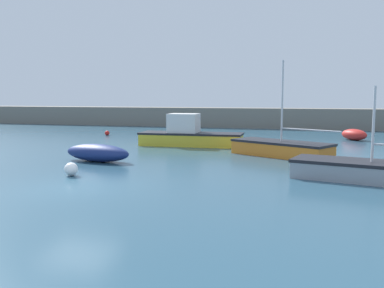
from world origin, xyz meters
TOP-DOWN VIEW (x-y plane):
  - ground_plane at (0.00, 0.00)m, footprint 120.00×120.00m
  - harbor_breakwater at (0.00, 29.69)m, footprint 65.32×2.99m
  - motorboat_with_cabin at (0.18, 12.99)m, footprint 6.55×2.24m
  - open_tender_yellow at (-2.20, 5.49)m, footprint 3.67×1.83m
  - sailboat_twin_hulled at (6.12, 9.73)m, footprint 5.61×4.16m
  - sailboat_short_mast at (9.78, 3.92)m, footprint 5.93×3.15m
  - fishing_dinghy_green at (10.51, 19.40)m, footprint 2.20×2.30m
  - mooring_buoy_red at (-8.05, 17.97)m, footprint 0.38×0.38m
  - mooring_buoy_white at (-1.40, 1.86)m, footprint 0.53×0.53m

SIDE VIEW (x-z plane):
  - ground_plane at x=0.00m, z-range -0.20..0.00m
  - mooring_buoy_red at x=-8.05m, z-range 0.00..0.38m
  - mooring_buoy_white at x=-1.40m, z-range 0.00..0.53m
  - sailboat_short_mast at x=9.78m, z-range -1.37..2.11m
  - fishing_dinghy_green at x=10.51m, z-range 0.00..0.79m
  - sailboat_twin_hulled at x=6.12m, z-range -2.06..2.87m
  - open_tender_yellow at x=-2.20m, z-range 0.00..0.84m
  - motorboat_with_cabin at x=0.18m, z-range -0.33..1.68m
  - harbor_breakwater at x=0.00m, z-range 0.00..1.94m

